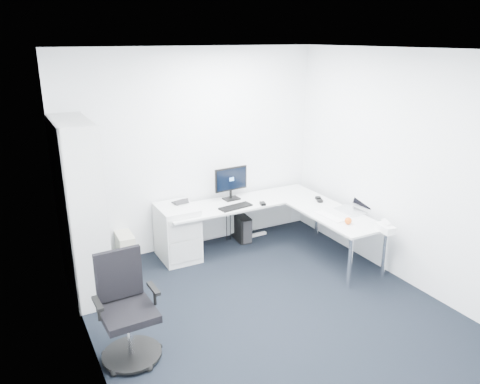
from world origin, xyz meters
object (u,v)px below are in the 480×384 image
bookshelf (80,210)px  l_desk (254,231)px  task_chair (128,311)px  monitor (231,183)px  laptop (351,202)px

bookshelf → l_desk: bearing=-1.3°
task_chair → monitor: bearing=41.1°
bookshelf → laptop: size_ratio=5.32×
task_chair → laptop: (3.11, 0.70, 0.29)m
bookshelf → task_chair: 1.52m
task_chair → monitor: (1.96, 1.85, 0.39)m
bookshelf → monitor: 2.11m
laptop → task_chair: bearing=-169.5°
l_desk → laptop: size_ratio=5.97×
l_desk → monitor: (-0.10, 0.47, 0.56)m
l_desk → bookshelf: 2.28m
l_desk → task_chair: 2.49m
laptop → bookshelf: bearing=165.0°
monitor → laptop: 1.63m
task_chair → laptop: task_chair is taller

